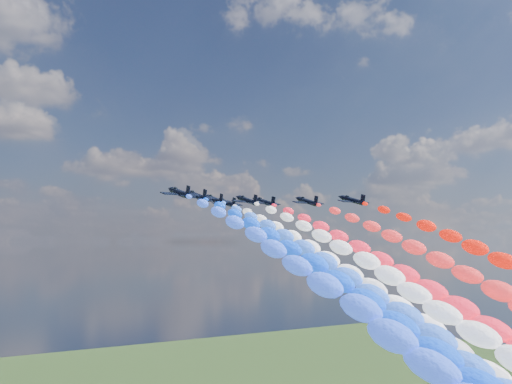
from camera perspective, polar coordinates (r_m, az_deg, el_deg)
jet_0 at (r=150.96m, az=-7.29°, el=-0.05°), size 10.16×13.71×5.95m
trail_0 at (r=104.39m, az=5.37°, el=-9.15°), size 5.69×102.74×43.69m
jet_1 at (r=160.57m, az=-5.68°, el=-0.35°), size 10.04×13.63×5.95m
trail_1 at (r=114.72m, az=6.54°, el=-8.74°), size 5.69×102.74×43.69m
jet_2 at (r=174.32m, az=-3.99°, el=-0.71°), size 10.49×13.95×5.95m
trail_2 at (r=129.20m, az=7.49°, el=-8.29°), size 5.69×102.74×43.69m
jet_3 at (r=177.59m, az=-0.86°, el=-0.79°), size 9.80×13.46×5.95m
trail_3 at (r=134.36m, az=11.33°, el=-8.10°), size 5.69×102.74×43.69m
jet_4 at (r=189.13m, az=-2.83°, el=-1.03°), size 10.05×13.63×5.95m
trail_4 at (r=144.44m, az=7.81°, el=-7.91°), size 5.69×102.74×43.69m
jet_5 at (r=184.71m, az=0.79°, el=-0.95°), size 10.39×13.88×5.95m
trail_5 at (r=142.41m, az=12.84°, el=-7.88°), size 5.69×102.74×43.69m
jet_6 at (r=182.90m, az=4.89°, el=-0.89°), size 10.44×13.91×5.95m
trail_6 at (r=143.49m, az=18.19°, el=-7.73°), size 5.69×102.74×43.69m
jet_7 at (r=179.26m, az=9.14°, el=-0.77°), size 10.05×13.64×5.95m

